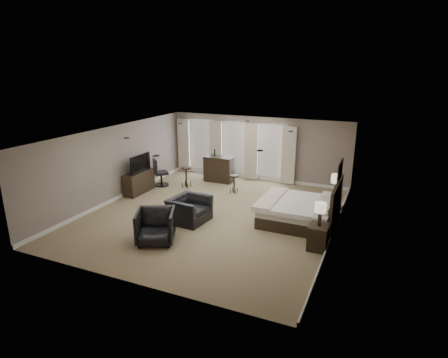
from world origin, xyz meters
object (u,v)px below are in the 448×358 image
at_px(lamp_near, 320,214).
at_px(lamp_far, 336,185).
at_px(dresser, 139,182).
at_px(bar_stool_left, 186,177).
at_px(nightstand_far, 334,203).
at_px(bar_stool_right, 234,184).
at_px(nightstand_near, 318,237).
at_px(desk_chair, 161,172).
at_px(tv, 138,170).
at_px(armchair_near, 189,205).
at_px(bar_counter, 219,169).
at_px(bed, 298,201).
at_px(armchair_far, 155,225).

bearing_deg(lamp_near, lamp_far, 90.00).
xyz_separation_m(dresser, bar_stool_left, (1.30, 1.25, 0.00)).
bearing_deg(nightstand_far, bar_stool_right, 175.67).
relative_size(nightstand_near, desk_chair, 0.59).
xyz_separation_m(lamp_far, dresser, (-6.92, -1.08, -0.48)).
bearing_deg(desk_chair, nightstand_far, -136.63).
xyz_separation_m(tv, armchair_near, (3.01, -1.60, -0.37)).
height_order(bar_counter, bar_stool_right, bar_counter).
relative_size(nightstand_far, bar_stool_right, 0.76).
bearing_deg(tv, lamp_near, -104.72).
xyz_separation_m(nightstand_near, bar_stool_left, (-5.62, 3.07, 0.08)).
bearing_deg(bed, bar_counter, 143.74).
relative_size(bed, armchair_near, 1.86).
xyz_separation_m(bed, armchair_near, (-3.02, -1.23, -0.18)).
bearing_deg(nightstand_near, tv, 165.28).
xyz_separation_m(armchair_far, bar_stool_right, (0.39, 4.57, -0.15)).
bearing_deg(tv, bar_stool_right, -67.40).
bearing_deg(desk_chair, dresser, 117.80).
relative_size(bar_counter, desk_chair, 1.10).
bearing_deg(lamp_near, armchair_far, -161.04).
distance_m(lamp_near, dresser, 7.18).
xyz_separation_m(bar_stool_right, desk_chair, (-2.98, -0.31, 0.20)).
bearing_deg(lamp_far, lamp_near, -90.00).
distance_m(dresser, tv, 0.48).
xyz_separation_m(lamp_far, armchair_far, (-4.04, -4.29, -0.38)).
height_order(lamp_near, desk_chair, lamp_near).
height_order(lamp_far, armchair_far, lamp_far).
distance_m(bed, lamp_near, 1.72).
height_order(nightstand_near, armchair_near, armchair_near).
distance_m(dresser, armchair_near, 3.41).
distance_m(armchair_far, bar_counter, 5.75).
bearing_deg(nightstand_far, nightstand_near, -90.00).
relative_size(nightstand_near, bar_stool_right, 0.92).
bearing_deg(lamp_near, bar_stool_right, 139.01).
bearing_deg(dresser, nightstand_far, 8.88).
bearing_deg(bed, bar_stool_right, 148.03).
relative_size(dresser, desk_chair, 1.27).
bearing_deg(desk_chair, bar_counter, -98.94).
bearing_deg(armchair_far, lamp_far, 21.17).
relative_size(tv, bar_stool_left, 1.39).
bearing_deg(lamp_near, nightstand_near, -90.00).
xyz_separation_m(lamp_far, tv, (-6.92, -1.08, 0.00)).
xyz_separation_m(dresser, armchair_far, (2.88, -3.21, 0.10)).
height_order(bed, bar_counter, bed).
distance_m(lamp_near, lamp_far, 2.90).
bearing_deg(armchair_far, nightstand_far, 21.17).
bearing_deg(bar_counter, nightstand_far, -16.39).
xyz_separation_m(nightstand_far, armchair_far, (-4.04, -4.29, 0.23)).
relative_size(lamp_far, dresser, 0.50).
distance_m(lamp_near, armchair_near, 3.94).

